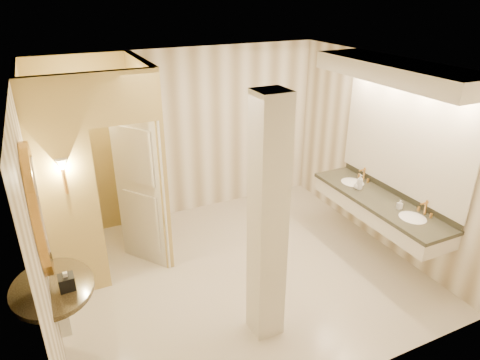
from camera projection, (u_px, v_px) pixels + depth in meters
The scene contains 16 objects.
floor at pixel (239, 272), 5.76m from camera, with size 4.50×4.50×0.00m, color beige.
ceiling at pixel (239, 69), 4.64m from camera, with size 4.50×4.50×0.00m, color white.
wall_back at pixel (186, 134), 6.85m from camera, with size 4.50×0.02×2.70m, color white.
wall_front at pixel (341, 272), 3.56m from camera, with size 4.50×0.02×2.70m, color white.
wall_left at pixel (38, 221), 4.33m from camera, with size 0.02×4.00×2.70m, color white.
wall_right at pixel (382, 153), 6.08m from camera, with size 0.02×4.00×2.70m, color white.
toilet_closet at pixel (129, 167), 5.54m from camera, with size 1.50×1.55×2.70m.
wall_sconce at pixel (62, 166), 4.65m from camera, with size 0.14×0.14×0.42m.
vanity at pixel (390, 146), 5.54m from camera, with size 0.75×2.36×2.09m.
console_shelf at pixel (45, 244), 3.95m from camera, with size 0.97×0.97×1.94m.
pillar at pixel (268, 224), 4.28m from camera, with size 0.31×0.31×2.70m, color silver.
tissue_box at pixel (67, 282), 4.07m from camera, with size 0.14×0.14×0.14m, color black.
toilet at pixel (70, 225), 6.18m from camera, with size 0.41×0.71×0.73m, color white.
soap_bottle_a at pixel (400, 204), 5.54m from camera, with size 0.06×0.06×0.13m, color beige.
soap_bottle_b at pixel (357, 185), 6.09m from camera, with size 0.09×0.09×0.12m, color silver.
soap_bottle_c at pixel (360, 182), 6.06m from camera, with size 0.09×0.09×0.23m, color #C6B28C.
Camera 1 is at (-2.01, -4.28, 3.52)m, focal length 32.00 mm.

